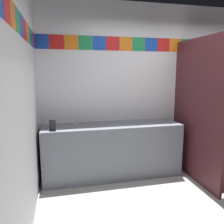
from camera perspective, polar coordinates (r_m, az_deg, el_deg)
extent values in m
plane|color=#9E9E99|center=(3.17, 22.35, -22.63)|extent=(8.67, 8.67, 0.00)
cube|color=silver|center=(4.09, 10.63, 5.87)|extent=(3.94, 0.08, 2.77)
cube|color=#1947B7|center=(3.72, -17.16, 16.42)|extent=(0.21, 0.01, 0.21)
cube|color=red|center=(3.72, -13.64, 16.59)|extent=(0.21, 0.01, 0.21)
cube|color=orange|center=(3.72, -10.12, 16.70)|extent=(0.21, 0.01, 0.21)
cube|color=#1E8C4C|center=(3.74, -6.63, 16.75)|extent=(0.21, 0.01, 0.21)
cube|color=#1947B7|center=(3.77, -3.17, 16.75)|extent=(0.21, 0.01, 0.21)
cube|color=red|center=(3.82, 0.21, 16.68)|extent=(0.21, 0.01, 0.21)
cube|color=orange|center=(3.87, 3.50, 16.57)|extent=(0.21, 0.01, 0.21)
cube|color=#1E8C4C|center=(3.94, 6.69, 16.41)|extent=(0.21, 0.01, 0.21)
cube|color=#1947B7|center=(4.02, 9.76, 16.21)|extent=(0.21, 0.01, 0.21)
cube|color=red|center=(4.10, 12.69, 15.98)|extent=(0.21, 0.01, 0.21)
cube|color=orange|center=(4.20, 15.49, 15.72)|extent=(0.21, 0.01, 0.21)
cube|color=#1E8C4C|center=(4.31, 18.15, 15.44)|extent=(0.21, 0.01, 0.21)
cube|color=#1947B7|center=(4.42, 20.67, 15.15)|extent=(0.21, 0.01, 0.21)
cube|color=red|center=(4.55, 23.05, 14.84)|extent=(0.21, 0.01, 0.21)
cube|color=orange|center=(4.68, 25.29, 14.53)|extent=(0.21, 0.01, 0.21)
cube|color=silver|center=(2.19, -22.85, 1.73)|extent=(0.08, 3.12, 2.77)
cube|color=red|center=(1.88, -24.81, 22.70)|extent=(0.01, 0.21, 0.21)
cube|color=orange|center=(2.10, -23.51, 21.38)|extent=(0.01, 0.21, 0.21)
cube|color=#1E8C4C|center=(2.31, -22.47, 20.30)|extent=(0.01, 0.21, 0.21)
cube|color=#1947B7|center=(2.53, -21.62, 19.40)|extent=(0.01, 0.21, 0.21)
cube|color=red|center=(2.75, -20.92, 18.64)|extent=(0.01, 0.21, 0.21)
cube|color=orange|center=(2.97, -20.32, 17.99)|extent=(0.01, 0.21, 0.21)
cube|color=#1E8C4C|center=(3.19, -19.81, 17.43)|extent=(0.01, 0.21, 0.21)
cube|color=#1947B7|center=(3.41, -19.36, 16.94)|extent=(0.01, 0.21, 0.21)
cube|color=red|center=(3.63, -18.97, 16.50)|extent=(0.01, 0.21, 0.21)
cube|color=slate|center=(3.72, 0.10, -9.51)|extent=(2.17, 0.56, 0.85)
cube|color=slate|center=(3.86, -0.79, -2.85)|extent=(2.17, 0.03, 0.08)
cylinder|color=white|center=(3.51, -8.47, -4.56)|extent=(0.34, 0.34, 0.10)
cylinder|color=white|center=(3.75, 8.32, -3.61)|extent=(0.34, 0.34, 0.10)
cylinder|color=silver|center=(3.62, -8.68, -2.79)|extent=(0.04, 0.04, 0.05)
cylinder|color=silver|center=(3.56, -8.65, -1.86)|extent=(0.02, 0.06, 0.09)
cylinder|color=silver|center=(3.86, 7.60, -1.98)|extent=(0.04, 0.04, 0.05)
cylinder|color=silver|center=(3.80, 7.89, -1.10)|extent=(0.02, 0.06, 0.09)
cube|color=black|center=(3.34, -14.59, -3.13)|extent=(0.09, 0.07, 0.16)
cylinder|color=black|center=(3.31, -14.56, -4.32)|extent=(0.02, 0.02, 0.03)
cube|color=#471E23|center=(3.70, 20.31, 0.23)|extent=(0.04, 1.32, 2.16)
cylinder|color=white|center=(4.43, 25.34, -10.33)|extent=(0.38, 0.38, 0.40)
torus|color=white|center=(4.37, 25.55, -7.68)|extent=(0.39, 0.39, 0.05)
cube|color=white|center=(4.48, 24.04, -5.05)|extent=(0.34, 0.17, 0.34)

